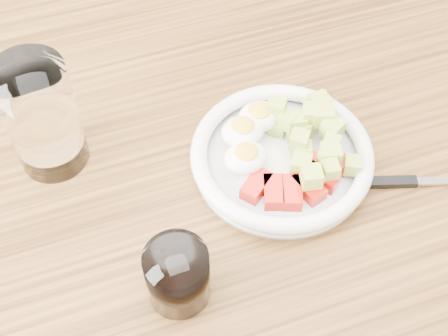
{
  "coord_description": "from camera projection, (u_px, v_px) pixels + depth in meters",
  "views": [
    {
      "loc": [
        -0.15,
        -0.39,
        1.39
      ],
      "look_at": [
        -0.01,
        0.01,
        0.8
      ],
      "focal_mm": 50.0,
      "sensor_mm": 36.0,
      "label": 1
    }
  ],
  "objects": [
    {
      "name": "fork",
      "position": [
        399.0,
        182.0,
        0.74
      ],
      "size": [
        0.19,
        0.08,
        0.01
      ],
      "color": "black",
      "rests_on": "dining_table"
    },
    {
      "name": "coffee_glass",
      "position": [
        178.0,
        276.0,
        0.64
      ],
      "size": [
        0.07,
        0.07,
        0.08
      ],
      "color": "white",
      "rests_on": "dining_table"
    },
    {
      "name": "dining_table",
      "position": [
        234.0,
        229.0,
        0.83
      ],
      "size": [
        1.5,
        0.9,
        0.77
      ],
      "color": "brown",
      "rests_on": "ground"
    },
    {
      "name": "bowl",
      "position": [
        282.0,
        153.0,
        0.75
      ],
      "size": [
        0.22,
        0.22,
        0.06
      ],
      "color": "white",
      "rests_on": "dining_table"
    },
    {
      "name": "water_glass",
      "position": [
        42.0,
        117.0,
        0.71
      ],
      "size": [
        0.08,
        0.08,
        0.15
      ],
      "primitive_type": "cylinder",
      "color": "white",
      "rests_on": "dining_table"
    }
  ]
}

